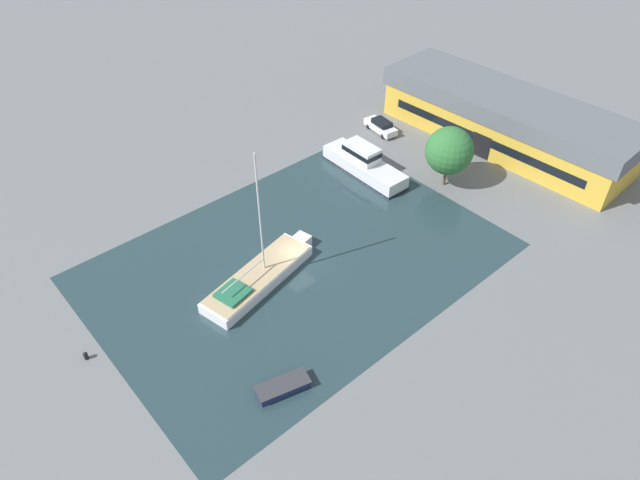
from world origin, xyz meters
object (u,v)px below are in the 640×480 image
at_px(quay_tree_near_building, 449,151).
at_px(parked_car, 381,126).
at_px(motor_cruiser, 364,163).
at_px(small_dinghy, 283,387).
at_px(warehouse_building, 505,120).
at_px(sailboat_moored, 259,276).

distance_m(quay_tree_near_building, parked_car, 13.30).
xyz_separation_m(motor_cruiser, small_dinghy, (16.67, -24.77, -0.82)).
bearing_deg(quay_tree_near_building, small_dinghy, -72.84).
distance_m(warehouse_building, small_dinghy, 43.12).
xyz_separation_m(parked_car, small_dinghy, (21.69, -32.72, -0.46)).
xyz_separation_m(quay_tree_near_building, small_dinghy, (9.19, -29.76, -3.89)).
height_order(warehouse_building, small_dinghy, warehouse_building).
height_order(parked_car, small_dinghy, parked_car).
distance_m(quay_tree_near_building, sailboat_moored, 24.51).
bearing_deg(quay_tree_near_building, parked_car, 166.67).
bearing_deg(motor_cruiser, parked_car, 33.63).
relative_size(quay_tree_near_building, parked_car, 1.39).
distance_m(quay_tree_near_building, small_dinghy, 31.39).
bearing_deg(small_dinghy, motor_cruiser, 139.05).
bearing_deg(warehouse_building, quay_tree_near_building, -87.19).
height_order(quay_tree_near_building, small_dinghy, quay_tree_near_building).
xyz_separation_m(quay_tree_near_building, motor_cruiser, (-7.49, -4.99, -3.07)).
relative_size(warehouse_building, small_dinghy, 7.13).
distance_m(warehouse_building, motor_cruiser, 18.28).
bearing_deg(parked_car, sailboat_moored, -149.69).
bearing_deg(motor_cruiser, sailboat_moored, -160.38).
height_order(quay_tree_near_building, parked_car, quay_tree_near_building).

